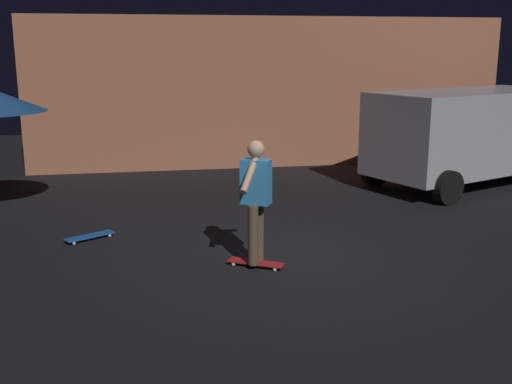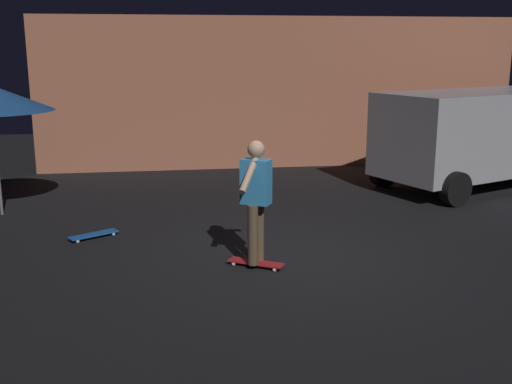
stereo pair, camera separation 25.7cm
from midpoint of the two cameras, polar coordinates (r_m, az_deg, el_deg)
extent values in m
plane|color=black|center=(8.79, 4.11, -6.24)|extent=(28.00, 28.00, 0.00)
cube|color=#B76B4C|center=(16.94, 1.79, 9.50)|extent=(11.81, 3.50, 3.65)
cube|color=#B2B2B7|center=(14.03, 20.45, 5.25)|extent=(4.98, 3.50, 1.70)
cylinder|color=black|center=(16.12, 21.43, 3.04)|extent=(0.69, 0.45, 0.66)
cylinder|color=black|center=(13.56, 12.24, 1.89)|extent=(0.69, 0.45, 0.66)
cylinder|color=black|center=(12.22, 18.52, 0.27)|extent=(0.69, 0.45, 0.66)
cube|color=#AD1E23|center=(8.47, 0.88, -6.53)|extent=(0.77, 0.57, 0.02)
sphere|color=silver|center=(8.46, 2.99, -6.82)|extent=(0.05, 0.05, 0.05)
sphere|color=silver|center=(8.31, 2.60, -7.20)|extent=(0.05, 0.05, 0.05)
sphere|color=silver|center=(8.67, -0.77, -6.31)|extent=(0.05, 0.05, 0.05)
sphere|color=silver|center=(8.52, -1.23, -6.67)|extent=(0.05, 0.05, 0.05)
cube|color=#1959B2|center=(10.00, -14.06, -3.82)|extent=(0.77, 0.57, 0.02)
sphere|color=silver|center=(10.21, -12.74, -3.61)|extent=(0.05, 0.05, 0.05)
sphere|color=silver|center=(10.06, -12.29, -3.83)|extent=(0.05, 0.05, 0.05)
sphere|color=silver|center=(9.97, -15.81, -4.20)|extent=(0.05, 0.05, 0.05)
sphere|color=silver|center=(9.82, -15.40, -4.44)|extent=(0.05, 0.05, 0.05)
cylinder|color=brown|center=(8.44, 1.16, -3.61)|extent=(0.14, 0.14, 0.82)
cylinder|color=brown|center=(8.24, 0.60, -4.02)|extent=(0.14, 0.14, 0.82)
cube|color=#338CCC|center=(8.16, 0.90, 0.95)|extent=(0.44, 0.38, 0.60)
sphere|color=tan|center=(8.08, 0.91, 3.97)|extent=(0.23, 0.23, 0.23)
cylinder|color=tan|center=(8.33, 1.46, 2.26)|extent=(0.35, 0.51, 0.46)
cylinder|color=tan|center=(7.93, 0.32, 1.70)|extent=(0.35, 0.51, 0.46)
camera|label=1|loc=(0.13, -89.10, 0.21)|focal=43.34mm
camera|label=2|loc=(0.13, 90.90, -0.21)|focal=43.34mm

